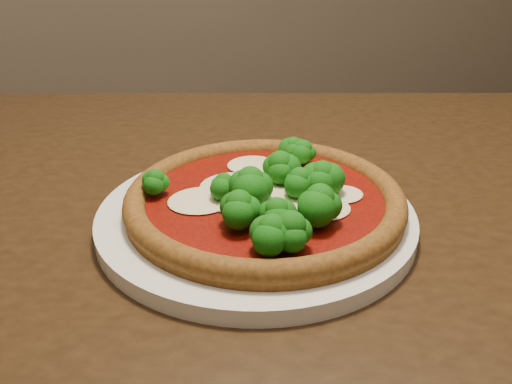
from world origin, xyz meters
name	(u,v)px	position (x,y,z in m)	size (l,w,h in m)	color
dining_table	(275,267)	(-0.25, 0.03, 0.66)	(1.43, 1.20, 0.75)	black
plate	(256,217)	(-0.29, -0.01, 0.76)	(0.34, 0.34, 0.02)	silver
pizza	(267,198)	(-0.28, -0.02, 0.78)	(0.30, 0.30, 0.06)	brown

